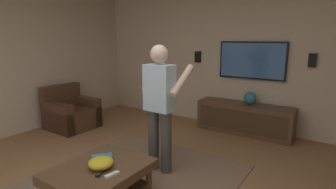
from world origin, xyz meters
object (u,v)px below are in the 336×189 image
remote_white (112,175)px  vase_round (250,98)px  tv (252,60)px  book (102,158)px  wall_speaker_right (198,57)px  media_console (244,119)px  coffee_table (100,176)px  person_standing (160,101)px  armchair (71,114)px  wall_speaker_left (312,60)px  remote_black (100,173)px  bowl (101,163)px

remote_white → vase_round: vase_round is taller
tv → book: bearing=-12.6°
tv → wall_speaker_right: (0.01, 1.11, 0.02)m
media_console → wall_speaker_right: (0.25, 1.11, 1.06)m
tv → coffee_table: bearing=-10.2°
vase_round → person_standing: bearing=165.9°
armchair → wall_speaker_left: size_ratio=3.73×
person_standing → vase_round: size_ratio=7.45×
remote_white → remote_black: 0.13m
media_console → remote_black: media_console is taller
bowl → book: bearing=44.6°
remote_white → wall_speaker_left: wall_speaker_left is taller
media_console → remote_white: 3.02m
wall_speaker_right → media_console: bearing=-102.9°
remote_white → wall_speaker_left: 3.64m
remote_black → wall_speaker_left: 3.72m
media_console → person_standing: (-2.01, 0.45, 0.66)m
media_console → remote_black: (-3.04, 0.45, 0.14)m
armchair → remote_white: 2.96m
person_standing → book: 0.97m
person_standing → vase_round: bearing=-13.2°
remote_black → wall_speaker_right: bearing=-14.2°
remote_black → book: size_ratio=0.68×
coffee_table → remote_black: remote_black is taller
person_standing → media_console: bearing=-11.6°
armchair → person_standing: size_ratio=0.50×
remote_black → armchair: bearing=33.3°
bowl → vase_round: 3.07m
remote_black → vase_round: 3.14m
media_console → wall_speaker_left: bearing=104.6°
media_console → remote_white: media_console is taller
vase_round → wall_speaker_left: wall_speaker_left is taller
armchair → media_console: bearing=28.7°
remote_black → person_standing: bearing=-25.5°
media_console → book: 2.89m
coffee_table → vase_round: vase_round is taller
coffee_table → remote_black: (-0.10, -0.12, 0.12)m
media_console → vase_round: vase_round is taller
remote_white → book: bearing=-110.5°
vase_round → book: bearing=165.2°
remote_white → remote_black: size_ratio=1.00×
tv → bowl: tv is taller
person_standing → remote_white: (-0.99, -0.12, -0.52)m
armchair → bowl: size_ratio=3.16×
book → wall_speaker_right: 3.22m
book → vase_round: size_ratio=1.00×
coffee_table → book: size_ratio=4.55×
media_console → bowl: 3.01m
remote_white → armchair: bearing=-110.2°
book → wall_speaker_left: (3.06, -1.66, 0.95)m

